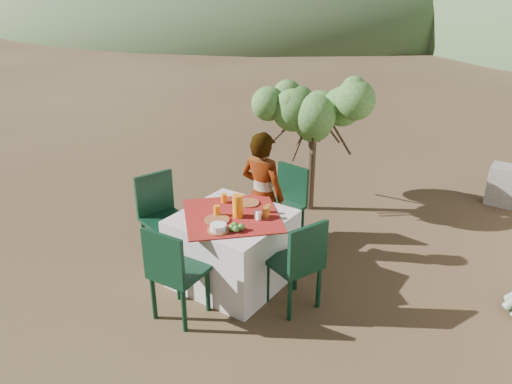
% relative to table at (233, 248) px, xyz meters
% --- Properties ---
extents(ground, '(160.00, 160.00, 0.00)m').
position_rel_table_xyz_m(ground, '(-0.54, 0.27, -0.38)').
color(ground, '#362318').
rests_on(ground, ground).
extents(table, '(1.30, 1.30, 0.76)m').
position_rel_table_xyz_m(table, '(0.00, 0.00, 0.00)').
color(table, silver).
rests_on(table, ground).
extents(chair_far, '(0.48, 0.48, 0.93)m').
position_rel_table_xyz_m(chair_far, '(0.00, 1.06, 0.14)').
color(chair_far, black).
rests_on(chair_far, ground).
extents(chair_near, '(0.46, 0.46, 0.95)m').
position_rel_table_xyz_m(chair_near, '(-0.05, -0.82, 0.15)').
color(chair_near, black).
rests_on(chair_near, ground).
extents(chair_left, '(0.56, 0.56, 0.97)m').
position_rel_table_xyz_m(chair_left, '(-0.96, -0.04, 0.16)').
color(chair_left, black).
rests_on(chair_left, ground).
extents(chair_right, '(0.56, 0.56, 0.94)m').
position_rel_table_xyz_m(chair_right, '(0.80, -0.04, 0.14)').
color(chair_right, black).
rests_on(chair_right, ground).
extents(person, '(0.53, 0.35, 1.45)m').
position_rel_table_xyz_m(person, '(-0.05, 0.63, 0.35)').
color(person, '#8C6651').
rests_on(person, ground).
extents(shrub_tree, '(1.37, 1.35, 1.61)m').
position_rel_table_xyz_m(shrub_tree, '(-0.13, 2.05, 0.89)').
color(shrub_tree, '#473323').
rests_on(shrub_tree, ground).
extents(hill_near_left, '(40.00, 40.00, 16.00)m').
position_rel_table_xyz_m(hill_near_left, '(-18.54, 30.27, -0.38)').
color(hill_near_left, '#374929').
rests_on(hill_near_left, ground).
extents(plate_far, '(0.23, 0.23, 0.01)m').
position_rel_table_xyz_m(plate_far, '(-0.02, 0.31, 0.39)').
color(plate_far, brown).
rests_on(plate_far, table).
extents(plate_near, '(0.25, 0.25, 0.01)m').
position_rel_table_xyz_m(plate_near, '(-0.05, -0.18, 0.39)').
color(plate_near, brown).
rests_on(plate_near, table).
extents(glass_far, '(0.06, 0.06, 0.10)m').
position_rel_table_xyz_m(glass_far, '(-0.24, 0.19, 0.43)').
color(glass_far, orange).
rests_on(glass_far, table).
extents(glass_near, '(0.06, 0.06, 0.10)m').
position_rel_table_xyz_m(glass_near, '(-0.12, -0.09, 0.43)').
color(glass_near, orange).
rests_on(glass_near, table).
extents(juice_pitcher, '(0.10, 0.10, 0.23)m').
position_rel_table_xyz_m(juice_pitcher, '(0.07, 0.01, 0.50)').
color(juice_pitcher, orange).
rests_on(juice_pitcher, table).
extents(bowl_plate, '(0.21, 0.21, 0.01)m').
position_rel_table_xyz_m(bowl_plate, '(0.10, -0.34, 0.39)').
color(bowl_plate, brown).
rests_on(bowl_plate, table).
extents(white_bowl, '(0.15, 0.15, 0.06)m').
position_rel_table_xyz_m(white_bowl, '(0.10, -0.34, 0.42)').
color(white_bowl, white).
rests_on(white_bowl, bowl_plate).
extents(jar_left, '(0.07, 0.07, 0.10)m').
position_rel_table_xyz_m(jar_left, '(0.30, 0.15, 0.43)').
color(jar_left, '#BE7821').
rests_on(jar_left, table).
extents(jar_right, '(0.05, 0.05, 0.08)m').
position_rel_table_xyz_m(jar_right, '(0.26, 0.26, 0.42)').
color(jar_right, '#BE7821').
rests_on(jar_right, table).
extents(napkin_holder, '(0.08, 0.06, 0.09)m').
position_rel_table_xyz_m(napkin_holder, '(0.26, 0.07, 0.43)').
color(napkin_holder, white).
rests_on(napkin_holder, table).
extents(fruit_cluster, '(0.13, 0.12, 0.07)m').
position_rel_table_xyz_m(fruit_cluster, '(0.23, -0.24, 0.42)').
color(fruit_cluster, '#47802E').
rests_on(fruit_cluster, table).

